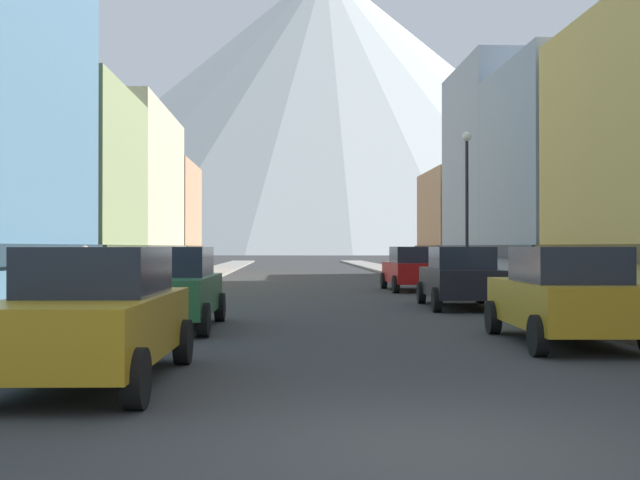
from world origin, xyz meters
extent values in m
plane|color=#313131|center=(0.00, 0.00, 0.00)|extent=(400.00, 400.00, 0.00)
cube|color=gray|center=(-6.25, 35.00, 0.07)|extent=(2.50, 100.00, 0.15)
cube|color=gray|center=(6.25, 35.00, 0.07)|extent=(2.50, 100.00, 0.15)
cube|color=#8C9966|center=(-10.77, 24.31, 4.01)|extent=(6.55, 8.63, 8.02)
cube|color=#3F442D|center=(-10.77, 24.31, 1.60)|extent=(6.85, 8.63, 0.50)
cube|color=beige|center=(-11.12, 34.95, 4.50)|extent=(7.23, 12.58, 9.00)
cube|color=#595444|center=(-11.12, 34.95, 1.60)|extent=(7.53, 12.58, 0.50)
cube|color=tan|center=(-11.24, 46.49, 3.71)|extent=(7.48, 9.44, 7.41)
cube|color=brown|center=(-11.24, 46.49, 1.60)|extent=(7.78, 9.44, 0.50)
cube|color=#99A5B2|center=(11.49, 24.47, 4.59)|extent=(7.97, 8.20, 9.17)
cube|color=#444A50|center=(11.49, 24.47, 1.60)|extent=(8.27, 8.20, 0.50)
cube|color=#99A5B2|center=(10.66, 32.83, 5.51)|extent=(6.33, 8.47, 11.01)
cube|color=#444A50|center=(10.66, 32.83, 1.60)|extent=(6.63, 8.47, 0.50)
cube|color=tan|center=(11.18, 41.52, 3.24)|extent=(7.37, 8.09, 6.47)
cube|color=brown|center=(11.18, 41.52, 1.60)|extent=(7.67, 8.09, 0.50)
cube|color=#B28419|center=(-3.80, 3.50, 0.74)|extent=(1.95, 4.44, 0.80)
cube|color=#1E232D|center=(-3.79, 3.75, 1.46)|extent=(1.65, 2.24, 0.64)
cylinder|color=black|center=(-2.92, 1.83, 0.34)|extent=(0.24, 0.69, 0.68)
cylinder|color=black|center=(-2.84, 5.12, 0.34)|extent=(0.24, 0.69, 0.68)
cylinder|color=black|center=(-4.68, 5.17, 0.34)|extent=(0.24, 0.69, 0.68)
cube|color=#265933|center=(-3.80, 10.31, 0.74)|extent=(1.90, 4.42, 0.80)
cube|color=#1E232D|center=(-3.80, 10.56, 1.46)|extent=(1.63, 2.22, 0.64)
cylinder|color=black|center=(-2.90, 8.65, 0.34)|extent=(0.23, 0.68, 0.68)
cylinder|color=black|center=(-4.74, 8.68, 0.34)|extent=(0.23, 0.68, 0.68)
cylinder|color=black|center=(-2.86, 11.95, 0.34)|extent=(0.23, 0.68, 0.68)
cylinder|color=black|center=(-4.70, 11.98, 0.34)|extent=(0.23, 0.68, 0.68)
cube|color=#B28419|center=(3.80, 7.33, 0.74)|extent=(2.02, 4.47, 0.80)
cube|color=#1E232D|center=(3.79, 7.08, 1.46)|extent=(1.69, 2.26, 0.64)
cylinder|color=black|center=(2.95, 9.01, 0.34)|extent=(0.25, 0.69, 0.68)
cylinder|color=black|center=(4.79, 8.94, 0.34)|extent=(0.25, 0.69, 0.68)
cylinder|color=black|center=(2.81, 5.71, 0.34)|extent=(0.25, 0.69, 0.68)
cube|color=black|center=(3.80, 15.91, 0.74)|extent=(2.03, 4.48, 0.80)
cube|color=#1E232D|center=(3.79, 15.66, 1.46)|extent=(1.70, 2.27, 0.64)
cylinder|color=black|center=(2.95, 17.60, 0.34)|extent=(0.25, 0.69, 0.68)
cylinder|color=black|center=(4.79, 17.52, 0.34)|extent=(0.25, 0.69, 0.68)
cylinder|color=black|center=(2.81, 14.30, 0.34)|extent=(0.25, 0.69, 0.68)
cylinder|color=black|center=(4.65, 14.22, 0.34)|extent=(0.25, 0.69, 0.68)
cube|color=#9E1111|center=(3.80, 24.67, 0.74)|extent=(1.90, 4.43, 0.80)
cube|color=#1E232D|center=(3.80, 24.42, 1.46)|extent=(1.63, 2.22, 0.64)
cylinder|color=black|center=(2.86, 26.31, 0.34)|extent=(0.23, 0.68, 0.68)
cylinder|color=black|center=(4.70, 26.33, 0.34)|extent=(0.23, 0.68, 0.68)
cylinder|color=black|center=(2.90, 23.01, 0.34)|extent=(0.23, 0.68, 0.68)
cylinder|color=black|center=(4.74, 23.03, 0.34)|extent=(0.23, 0.68, 0.68)
cylinder|color=gray|center=(7.00, 13.93, 0.32)|extent=(0.49, 0.49, 0.34)
sphere|color=#236D34|center=(7.00, 13.93, 0.79)|extent=(0.75, 0.75, 0.75)
cylinder|color=#4C4C51|center=(-7.00, 19.01, 0.31)|extent=(0.40, 0.40, 0.32)
sphere|color=#367535|center=(-7.00, 19.01, 0.71)|extent=(0.60, 0.60, 0.60)
cylinder|color=#333338|center=(6.25, 14.46, 0.82)|extent=(0.36, 0.36, 1.34)
sphere|color=tan|center=(6.25, 14.46, 1.60)|extent=(0.21, 0.21, 0.21)
cylinder|color=navy|center=(-6.25, 12.72, 0.87)|extent=(0.36, 0.36, 1.43)
sphere|color=tan|center=(-6.25, 12.72, 1.70)|extent=(0.23, 0.23, 0.23)
cylinder|color=maroon|center=(-6.25, 15.72, 0.85)|extent=(0.36, 0.36, 1.39)
sphere|color=tan|center=(-6.25, 15.72, 1.65)|extent=(0.22, 0.22, 0.22)
cylinder|color=black|center=(5.35, 21.68, 2.90)|extent=(0.12, 0.12, 5.50)
sphere|color=white|center=(5.35, 21.68, 5.83)|extent=(0.36, 0.36, 0.36)
cone|color=silver|center=(11.97, 260.00, 49.11)|extent=(222.02, 222.02, 98.23)
camera|label=1|loc=(-1.28, -6.87, 1.79)|focal=44.13mm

